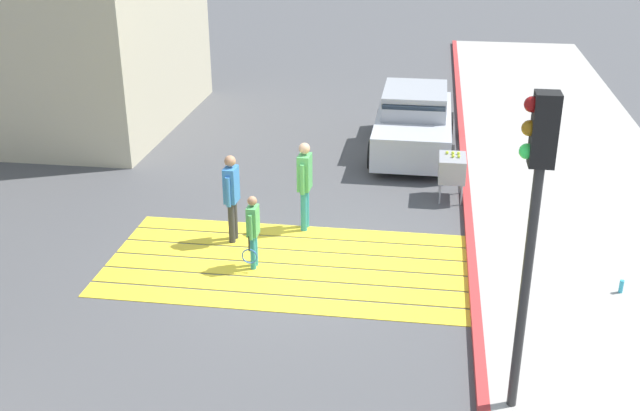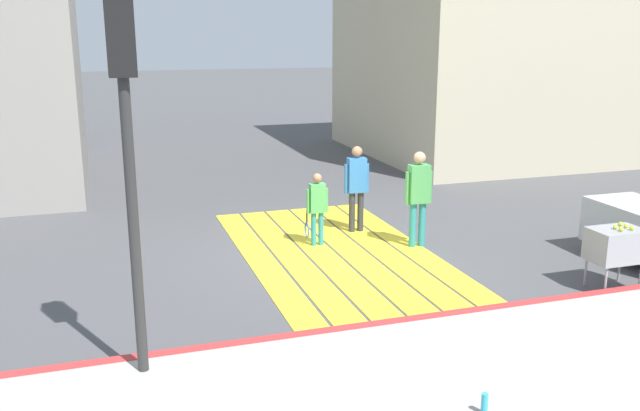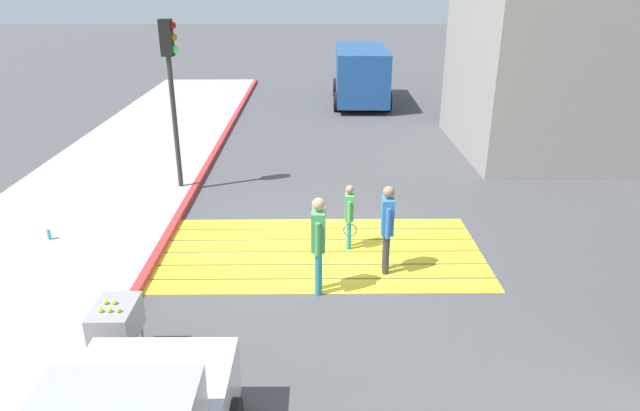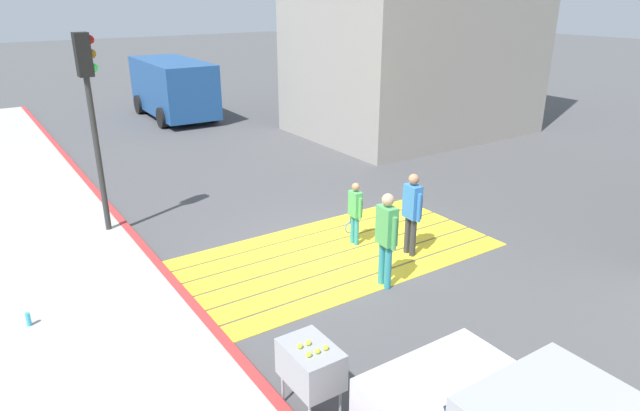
{
  "view_description": "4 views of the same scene",
  "coord_description": "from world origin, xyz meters",
  "px_view_note": "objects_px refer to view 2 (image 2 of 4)",
  "views": [
    {
      "loc": [
        -2.31,
        11.95,
        6.41
      ],
      "look_at": [
        -0.55,
        -0.28,
        1.06
      ],
      "focal_mm": 43.2,
      "sensor_mm": 36.0,
      "label": 1
    },
    {
      "loc": [
        -10.94,
        3.88,
        3.86
      ],
      "look_at": [
        0.62,
        0.11,
        0.74
      ],
      "focal_mm": 38.41,
      "sensor_mm": 36.0,
      "label": 2
    },
    {
      "loc": [
        -0.13,
        -10.11,
        5.13
      ],
      "look_at": [
        -0.03,
        -0.29,
        1.13
      ],
      "focal_mm": 31.53,
      "sensor_mm": 36.0,
      "label": 3
    },
    {
      "loc": [
        -5.94,
        -8.24,
        4.97
      ],
      "look_at": [
        -0.28,
        0.24,
        1.03
      ],
      "focal_mm": 31.16,
      "sensor_mm": 36.0,
      "label": 4
    }
  ],
  "objects_px": {
    "pedestrian_adult_lead": "(357,183)",
    "pedestrian_child_with_racket": "(317,205)",
    "tennis_ball_cart": "(616,245)",
    "pedestrian_adult_trailing": "(418,192)",
    "water_bottle": "(484,404)",
    "traffic_light_corner": "(126,113)"
  },
  "relations": [
    {
      "from": "pedestrian_adult_lead",
      "to": "pedestrian_child_with_racket",
      "type": "bearing_deg",
      "value": 121.74
    },
    {
      "from": "tennis_ball_cart",
      "to": "pedestrian_adult_trailing",
      "type": "bearing_deg",
      "value": 34.57
    },
    {
      "from": "pedestrian_adult_lead",
      "to": "pedestrian_adult_trailing",
      "type": "xyz_separation_m",
      "value": [
        -1.25,
        -0.71,
        0.04
      ]
    },
    {
      "from": "tennis_ball_cart",
      "to": "pedestrian_adult_lead",
      "type": "height_order",
      "value": "pedestrian_adult_lead"
    },
    {
      "from": "pedestrian_adult_lead",
      "to": "pedestrian_adult_trailing",
      "type": "relative_size",
      "value": 0.96
    },
    {
      "from": "tennis_ball_cart",
      "to": "water_bottle",
      "type": "distance_m",
      "value": 4.75
    },
    {
      "from": "tennis_ball_cart",
      "to": "pedestrian_adult_trailing",
      "type": "distance_m",
      "value": 3.45
    },
    {
      "from": "water_bottle",
      "to": "pedestrian_adult_lead",
      "type": "height_order",
      "value": "pedestrian_adult_lead"
    },
    {
      "from": "pedestrian_adult_trailing",
      "to": "tennis_ball_cart",
      "type": "bearing_deg",
      "value": -145.43
    },
    {
      "from": "traffic_light_corner",
      "to": "pedestrian_adult_trailing",
      "type": "relative_size",
      "value": 2.39
    },
    {
      "from": "pedestrian_adult_lead",
      "to": "pedestrian_child_with_racket",
      "type": "distance_m",
      "value": 1.21
    },
    {
      "from": "water_bottle",
      "to": "pedestrian_adult_trailing",
      "type": "xyz_separation_m",
      "value": [
        5.53,
        -1.93,
        0.8
      ]
    },
    {
      "from": "traffic_light_corner",
      "to": "water_bottle",
      "type": "relative_size",
      "value": 19.27
    },
    {
      "from": "traffic_light_corner",
      "to": "pedestrian_child_with_racket",
      "type": "relative_size",
      "value": 3.12
    },
    {
      "from": "pedestrian_child_with_racket",
      "to": "pedestrian_adult_lead",
      "type": "bearing_deg",
      "value": -58.26
    },
    {
      "from": "traffic_light_corner",
      "to": "tennis_ball_cart",
      "type": "bearing_deg",
      "value": -84.52
    },
    {
      "from": "traffic_light_corner",
      "to": "pedestrian_child_with_racket",
      "type": "bearing_deg",
      "value": -39.45
    },
    {
      "from": "pedestrian_adult_lead",
      "to": "pedestrian_adult_trailing",
      "type": "height_order",
      "value": "pedestrian_adult_trailing"
    },
    {
      "from": "water_bottle",
      "to": "pedestrian_adult_trailing",
      "type": "height_order",
      "value": "pedestrian_adult_trailing"
    },
    {
      "from": "pedestrian_adult_trailing",
      "to": "traffic_light_corner",
      "type": "bearing_deg",
      "value": 124.36
    },
    {
      "from": "traffic_light_corner",
      "to": "pedestrian_adult_lead",
      "type": "bearing_deg",
      "value": -42.84
    },
    {
      "from": "tennis_ball_cart",
      "to": "pedestrian_child_with_racket",
      "type": "bearing_deg",
      "value": 46.77
    }
  ]
}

